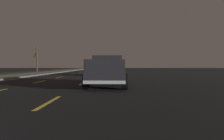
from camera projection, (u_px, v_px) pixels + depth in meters
ground at (87, 74)px, 27.53m from camera, size 144.00×144.00×0.00m
sidewalk_shoulder at (36, 74)px, 27.60m from camera, size 108.00×4.00×0.12m
grass_verge at (2, 74)px, 27.66m from camera, size 108.00×6.00×0.01m
lane_markings at (71, 73)px, 30.76m from camera, size 108.20×7.04×0.01m
pickup_truck at (107, 70)px, 11.65m from camera, size 5.43×2.31×1.87m
sedan_silver at (110, 69)px, 23.40m from camera, size 4.43×2.07×1.54m
bare_tree_far at (37, 58)px, 38.55m from camera, size 1.49×0.87×5.40m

